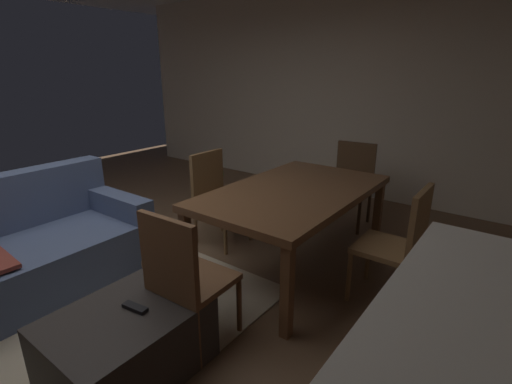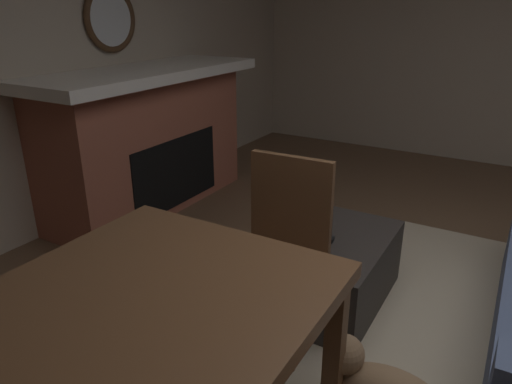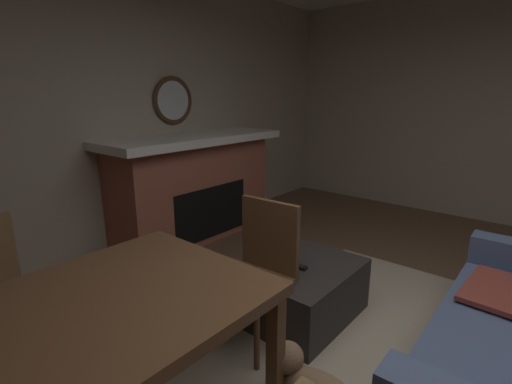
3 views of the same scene
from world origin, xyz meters
TOP-DOWN VIEW (x-y plane):
  - wall_back_fireplace_side at (0.00, -3.18)m, footprint 7.79×0.12m
  - area_rug at (-0.32, -0.29)m, footprint 2.60×2.00m
  - fireplace at (-0.89, -2.80)m, footprint 2.07×0.76m
  - round_wall_mirror at (-0.89, -3.09)m, footprint 0.52×0.05m
  - ottoman_coffee_table at (-0.32, -0.97)m, footprint 0.85×0.65m
  - tv_remote at (-0.26, -1.00)m, footprint 0.07×0.17m
  - dining_table at (1.33, -1.08)m, footprint 1.79×1.06m
  - dining_chair_west at (0.04, -1.08)m, footprint 0.46×0.46m

SIDE VIEW (x-z plane):
  - area_rug at x=-0.32m, z-range 0.00..0.01m
  - ottoman_coffee_table at x=-0.32m, z-range 0.00..0.41m
  - tv_remote at x=-0.26m, z-range 0.41..0.43m
  - dining_chair_west at x=0.04m, z-range 0.06..0.99m
  - fireplace at x=-0.89m, z-range 0.01..1.17m
  - dining_table at x=1.33m, z-range 0.30..1.04m
  - wall_back_fireplace_side at x=0.00m, z-range 0.00..2.84m
  - round_wall_mirror at x=-0.89m, z-range 1.26..1.78m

